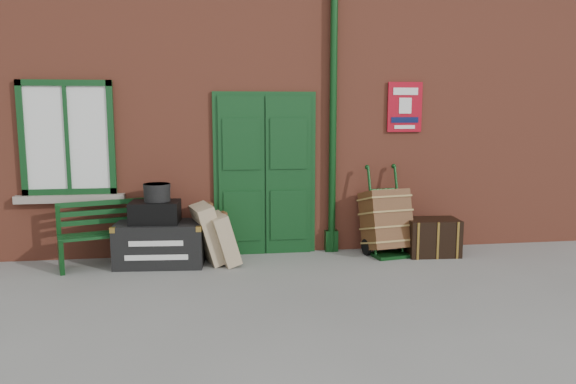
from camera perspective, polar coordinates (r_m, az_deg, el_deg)
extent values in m
plane|color=gray|center=(6.66, 1.61, -9.28)|extent=(80.00, 80.00, 0.00)
cube|color=#9C4932|center=(9.81, -1.87, 8.32)|extent=(10.00, 4.00, 4.00)
cube|color=#0F3A17|center=(7.81, -2.36, 1.63)|extent=(1.42, 0.12, 2.32)
cube|color=white|center=(7.92, -21.52, 5.13)|extent=(1.20, 0.08, 1.50)
cylinder|color=#0D3512|center=(7.86, 4.60, 8.23)|extent=(0.10, 0.10, 4.00)
cube|color=#A80C1C|center=(8.21, 11.77, 8.44)|extent=(0.50, 0.03, 0.70)
cube|color=#0F3A17|center=(7.64, -17.10, -4.06)|extent=(1.45, 0.75, 0.04)
cube|color=#0F3A17|center=(7.79, -17.39, -1.87)|extent=(1.36, 0.43, 0.37)
cube|color=#0D3512|center=(7.64, -22.07, -5.95)|extent=(0.17, 0.42, 0.42)
cube|color=#0D3512|center=(7.80, -12.10, -5.21)|extent=(0.17, 0.42, 0.42)
cube|color=black|center=(7.55, -12.86, -5.14)|extent=(1.17, 0.71, 0.56)
cube|color=black|center=(7.47, -13.35, -2.00)|extent=(0.65, 0.50, 0.28)
cylinder|color=black|center=(7.45, -13.16, -0.03)|extent=(0.36, 0.36, 0.23)
cube|color=tan|center=(7.48, -8.01, -4.19)|extent=(0.54, 0.64, 0.80)
cube|color=tan|center=(7.40, -6.60, -4.75)|extent=(0.48, 0.57, 0.69)
cube|color=#0D3512|center=(7.93, 10.36, -6.32)|extent=(0.53, 0.42, 0.05)
cylinder|color=#0D3512|center=(7.85, 8.53, -1.98)|extent=(0.10, 0.34, 1.21)
cylinder|color=#0D3512|center=(8.05, 11.19, -1.79)|extent=(0.10, 0.34, 1.21)
cylinder|color=black|center=(7.95, 7.96, -5.56)|extent=(0.09, 0.23, 0.23)
cylinder|color=black|center=(8.20, 11.42, -5.20)|extent=(0.09, 0.23, 0.23)
cube|color=brown|center=(7.96, 9.92, -2.78)|extent=(0.70, 0.73, 0.89)
cube|color=black|center=(8.10, 14.42, -4.45)|extent=(0.73, 0.50, 0.51)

